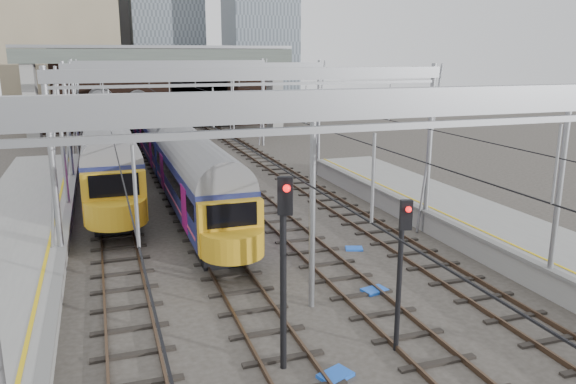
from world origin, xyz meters
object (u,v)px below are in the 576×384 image
object	(u,v)px
signal_near_left	(284,253)
train_main	(153,126)
signal_near_centre	(402,257)
train_second	(102,115)

from	to	relation	value
signal_near_left	train_main	bearing A→B (deg)	113.67
signal_near_left	signal_near_centre	world-z (taller)	signal_near_left
train_second	signal_near_centre	xyz separation A→B (m)	(7.28, -45.58, 0.37)
train_second	signal_near_left	distance (m)	45.60
train_main	signal_near_centre	world-z (taller)	signal_near_centre
train_second	signal_near_left	size ratio (longest dim) A/B	12.27
train_main	signal_near_centre	xyz separation A→B (m)	(3.28, -36.47, 0.56)
signal_near_centre	train_second	bearing A→B (deg)	115.17
train_second	signal_near_left	bearing A→B (deg)	-85.13
train_main	train_second	world-z (taller)	train_second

